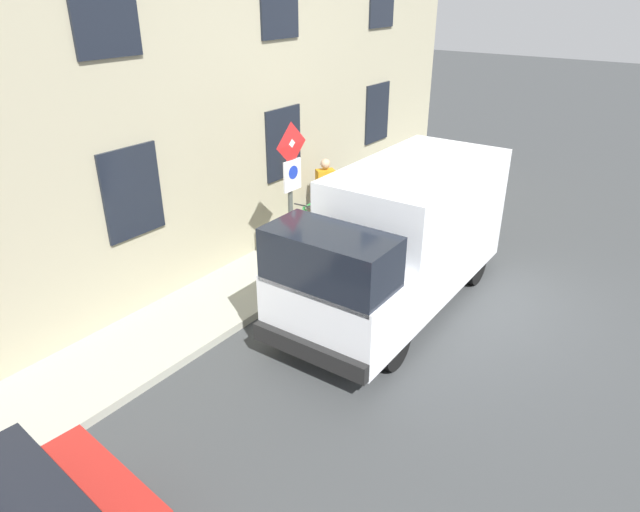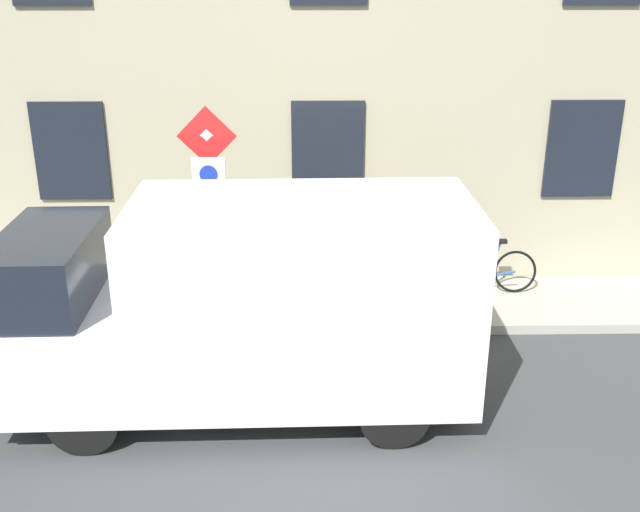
{
  "view_description": "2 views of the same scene",
  "coord_description": "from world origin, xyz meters",
  "views": [
    {
      "loc": [
        -3.3,
        9.14,
        5.35
      ],
      "look_at": [
        1.99,
        1.87,
        0.99
      ],
      "focal_mm": 31.64,
      "sensor_mm": 36.0,
      "label": 1
    },
    {
      "loc": [
        -6.85,
        0.32,
        4.93
      ],
      "look_at": [
        2.26,
        0.16,
        1.35
      ],
      "focal_mm": 42.06,
      "sensor_mm": 36.0,
      "label": 2
    }
  ],
  "objects": [
    {
      "name": "ground_plane",
      "position": [
        0.0,
        0.0,
        0.0
      ],
      "size": [
        80.0,
        80.0,
        0.0
      ],
      "primitive_type": "plane",
      "color": "#383A3C"
    },
    {
      "name": "sidewalk_slab",
      "position": [
        3.46,
        0.0,
        0.07
      ],
      "size": [
        1.75,
        16.14,
        0.14
      ],
      "primitive_type": "cube",
      "color": "#A0A192",
      "rests_on": "ground_plane"
    },
    {
      "name": "building_facade",
      "position": [
        4.68,
        0.0,
        3.55
      ],
      "size": [
        0.75,
        14.14,
        7.1
      ],
      "color": "tan",
      "rests_on": "ground_plane"
    },
    {
      "name": "sign_post_stacked",
      "position": [
        2.8,
        1.62,
        2.13
      ],
      "size": [
        0.15,
        0.56,
        2.96
      ],
      "color": "#474C47",
      "rests_on": "sidewalk_slab"
    },
    {
      "name": "delivery_van",
      "position": [
        0.89,
        0.98,
        1.33
      ],
      "size": [
        2.09,
        5.36,
        2.5
      ],
      "rotation": [
        0.0,
        0.0,
        1.59
      ],
      "color": "white",
      "rests_on": "ground_plane"
    },
    {
      "name": "bicycle_blue",
      "position": [
        3.79,
        -2.37,
        0.51
      ],
      "size": [
        0.46,
        1.71,
        0.89
      ],
      "rotation": [
        0.0,
        0.0,
        1.57
      ],
      "color": "black",
      "rests_on": "sidewalk_slab"
    },
    {
      "name": "bicycle_purple",
      "position": [
        3.79,
        -1.37,
        0.51
      ],
      "size": [
        0.49,
        1.72,
        0.89
      ],
      "rotation": [
        0.0,
        0.0,
        1.43
      ],
      "color": "black",
      "rests_on": "sidewalk_slab"
    },
    {
      "name": "bicycle_green",
      "position": [
        3.79,
        -0.38,
        0.51
      ],
      "size": [
        0.46,
        1.71,
        0.89
      ],
      "rotation": [
        0.0,
        0.0,
        1.69
      ],
      "color": "black",
      "rests_on": "sidewalk_slab"
    },
    {
      "name": "pedestrian",
      "position": [
        3.73,
        -0.73,
        1.07
      ],
      "size": [
        0.45,
        0.48,
        1.72
      ],
      "rotation": [
        0.0,
        0.0,
        5.63
      ],
      "color": "#262B47",
      "rests_on": "sidewalk_slab"
    }
  ]
}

